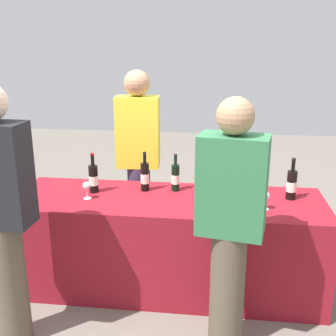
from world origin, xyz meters
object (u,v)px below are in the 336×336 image
(wine_bottle_0, at_px, (93,178))
(wine_glass_1, at_px, (210,192))
(wine_bottle_4, at_px, (292,184))
(wine_glass_2, at_px, (265,196))
(server_pouring, at_px, (138,156))
(guest_1, at_px, (230,221))
(wine_bottle_3, at_px, (206,181))
(guest_0, at_px, (1,210))
(wine_bottle_2, at_px, (175,177))
(wine_bottle_1, at_px, (145,176))
(wine_glass_0, at_px, (87,187))

(wine_bottle_0, relative_size, wine_glass_1, 2.29)
(wine_bottle_4, bearing_deg, wine_glass_2, -132.91)
(server_pouring, distance_m, guest_1, 1.49)
(wine_bottle_3, bearing_deg, wine_glass_2, -30.74)
(wine_bottle_3, relative_size, guest_0, 0.17)
(wine_glass_1, height_order, guest_0, guest_0)
(wine_bottle_4, distance_m, guest_1, 0.91)
(wine_bottle_2, height_order, guest_0, guest_0)
(wine_bottle_3, xyz_separation_m, wine_bottle_4, (0.66, -0.02, 0.01))
(wine_glass_2, bearing_deg, wine_bottle_1, 162.97)
(guest_1, bearing_deg, wine_bottle_1, 140.21)
(wine_bottle_0, distance_m, wine_glass_2, 1.37)
(wine_bottle_4, distance_m, wine_glass_1, 0.66)
(wine_bottle_2, bearing_deg, wine_glass_1, -44.68)
(wine_bottle_2, distance_m, wine_glass_1, 0.41)
(wine_glass_0, relative_size, guest_0, 0.08)
(wine_glass_1, distance_m, guest_0, 1.46)
(wine_bottle_2, xyz_separation_m, wine_glass_0, (-0.67, -0.27, -0.01))
(server_pouring, bearing_deg, wine_bottle_2, 130.45)
(guest_1, bearing_deg, server_pouring, 133.60)
(wine_glass_1, relative_size, wine_glass_2, 1.03)
(wine_bottle_2, bearing_deg, wine_bottle_1, -173.30)
(wine_bottle_0, relative_size, wine_bottle_1, 1.00)
(wine_glass_2, bearing_deg, wine_bottle_4, 47.09)
(server_pouring, bearing_deg, wine_glass_2, 142.98)
(wine_bottle_3, xyz_separation_m, wine_glass_0, (-0.92, -0.22, -0.01))
(wine_bottle_3, relative_size, wine_bottle_4, 0.91)
(wine_glass_0, height_order, wine_glass_1, wine_glass_1)
(server_pouring, bearing_deg, wine_bottle_0, 59.09)
(wine_glass_2, xyz_separation_m, guest_0, (-1.70, -0.64, 0.08))
(wine_bottle_0, distance_m, wine_bottle_2, 0.67)
(wine_bottle_3, height_order, guest_1, guest_1)
(wine_bottle_1, bearing_deg, wine_glass_1, -25.65)
(wine_glass_0, bearing_deg, wine_glass_1, -1.06)
(wine_bottle_2, xyz_separation_m, guest_1, (0.43, -0.85, 0.01))
(guest_1, bearing_deg, wine_glass_1, 114.30)
(guest_0, height_order, guest_1, guest_0)
(wine_glass_0, xyz_separation_m, wine_glass_1, (0.96, -0.02, 0.01))
(wine_bottle_2, height_order, wine_bottle_3, wine_bottle_2)
(guest_1, bearing_deg, wine_bottle_3, 113.05)
(wine_bottle_4, height_order, server_pouring, server_pouring)
(wine_bottle_3, height_order, wine_bottle_4, wine_bottle_4)
(guest_1, bearing_deg, wine_bottle_4, 67.90)
(wine_bottle_3, relative_size, server_pouring, 0.17)
(wine_glass_0, distance_m, wine_glass_2, 1.37)
(wine_glass_2, height_order, server_pouring, server_pouring)
(wine_bottle_1, distance_m, wine_bottle_2, 0.25)
(wine_bottle_0, bearing_deg, guest_0, -112.12)
(wine_bottle_4, xyz_separation_m, wine_glass_0, (-1.59, -0.19, -0.02))
(wine_bottle_2, xyz_separation_m, guest_0, (-1.00, -0.96, 0.06))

